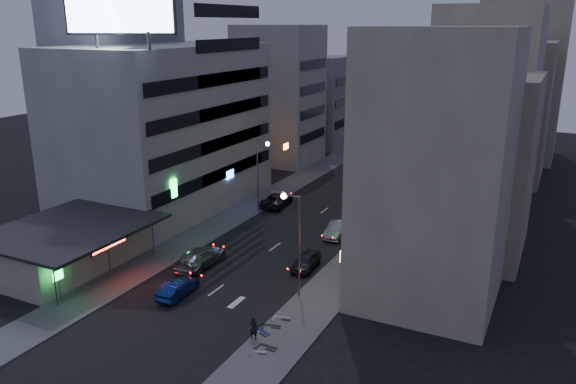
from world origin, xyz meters
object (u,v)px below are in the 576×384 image
Objects in this scene: parked_car_right_near at (306,261)px; road_car_blue at (178,288)px; person at (254,328)px; parked_car_right_far at (374,197)px; scooter_black_a at (278,340)px; scooter_silver_b at (291,311)px; parked_car_right_mid at (338,229)px; scooter_silver_a at (267,344)px; scooter_black_b at (282,318)px; scooter_blue at (271,327)px; parked_car_left at (277,199)px; road_car_silver at (200,257)px.

parked_car_right_near is 11.20m from road_car_blue.
parked_car_right_far is at bearing -91.91° from person.
parked_car_right_far is at bearing 10.51° from scooter_black_a.
person reaches higher than scooter_silver_b.
scooter_black_a is at bearing -77.35° from parked_car_right_near.
parked_car_right_mid is 2.85× the size of person.
scooter_silver_a is 0.86× the size of scooter_black_b.
scooter_blue is at bearing 46.81° from scooter_black_a.
parked_car_left is 30.23m from scooter_silver_a.
parked_car_right_near is 20.44m from parked_car_right_far.
parked_car_left is 2.86× the size of scooter_black_b.
scooter_blue is at bearing -81.36° from parked_car_right_near.
scooter_black_a is 1.05× the size of scooter_black_b.
road_car_blue is (-6.71, -8.97, -0.02)m from parked_car_right_near.
scooter_black_b is at bearing 151.49° from road_car_silver.
road_car_silver reaches higher than parked_car_right_mid.
scooter_silver_b is (2.65, -8.30, -0.01)m from parked_car_right_near.
parked_car_left reaches higher than road_car_blue.
person is at bearing 108.55° from parked_car_left.
scooter_black_a reaches higher than scooter_silver_a.
parked_car_right_near is 8.71m from scooter_silver_b.
scooter_silver_b is at bearing 113.84° from parked_car_left.
road_car_blue is at bearing -113.44° from parked_car_right_mid.
road_car_silver is at bearing -105.10° from parked_car_right_far.
scooter_silver_b is (0.21, 2.65, -0.02)m from scooter_blue.
parked_car_right_near is 2.06× the size of scooter_black_a.
person is 0.82× the size of scooter_black_a.
person is (1.65, -11.89, 0.23)m from parked_car_right_near.
road_car_blue is 8.85m from person.
parked_car_right_mid is at bearing -86.27° from parked_car_right_far.
scooter_silver_a is at bearing -80.15° from parked_car_right_near.
road_car_silver is at bearing -75.10° from road_car_blue.
road_car_blue is 10.57m from scooter_silver_a.
parked_car_right_mid is (-0.44, 8.43, 0.06)m from parked_car_right_near.
road_car_blue reaches higher than scooter_silver_a.
scooter_silver_a is (1.50, -0.91, -0.31)m from person.
parked_car_right_mid is 21.02m from scooter_black_a.
parked_car_left is at bearing -144.61° from parked_car_right_far.
scooter_blue is (10.88, -7.41, -0.10)m from road_car_silver.
parked_car_right_near is at bearing 5.92° from scooter_silver_b.
parked_car_right_mid is 12.00m from parked_car_right_far.
parked_car_left reaches higher than scooter_blue.
scooter_silver_b is at bearing 17.67° from scooter_blue.
parked_car_right_far is at bearing -104.48° from road_car_blue.
parked_car_right_near is at bearing -129.51° from road_car_blue.
road_car_blue reaches higher than scooter_black_b.
scooter_blue is (-1.19, 1.25, -0.01)m from scooter_black_a.
scooter_black_b is at bearing -81.01° from parked_car_right_far.
parked_car_right_mid is at bearing -1.31° from scooter_silver_b.
scooter_blue is 1.38m from scooter_black_b.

